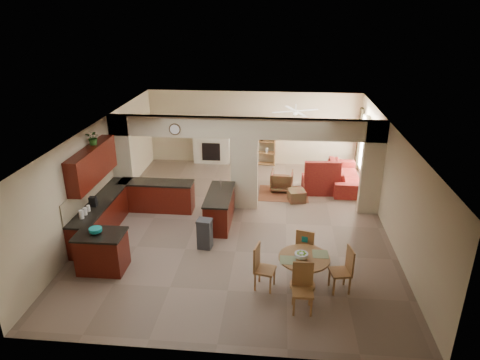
# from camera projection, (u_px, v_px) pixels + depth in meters

# --- Properties ---
(floor) EXTENTS (10.00, 10.00, 0.00)m
(floor) POSITION_uv_depth(u_px,v_px,m) (241.00, 222.00, 12.24)
(floor) COLOR #796453
(floor) RESTS_ON ground
(ceiling) EXTENTS (10.00, 10.00, 0.00)m
(ceiling) POSITION_uv_depth(u_px,v_px,m) (241.00, 127.00, 11.18)
(ceiling) COLOR white
(ceiling) RESTS_ON wall_back
(wall_back) EXTENTS (8.00, 0.00, 8.00)m
(wall_back) POSITION_uv_depth(u_px,v_px,m) (253.00, 128.00, 16.32)
(wall_back) COLOR #C0B78C
(wall_back) RESTS_ON floor
(wall_front) EXTENTS (8.00, 0.00, 8.00)m
(wall_front) POSITION_uv_depth(u_px,v_px,m) (214.00, 288.00, 7.11)
(wall_front) COLOR #C0B78C
(wall_front) RESTS_ON floor
(wall_left) EXTENTS (0.00, 10.00, 10.00)m
(wall_left) POSITION_uv_depth(u_px,v_px,m) (100.00, 172.00, 12.06)
(wall_left) COLOR #C0B78C
(wall_left) RESTS_ON floor
(wall_right) EXTENTS (0.00, 10.00, 10.00)m
(wall_right) POSITION_uv_depth(u_px,v_px,m) (391.00, 182.00, 11.36)
(wall_right) COLOR #C0B78C
(wall_right) RESTS_ON floor
(partition_left_pier) EXTENTS (0.60, 0.25, 2.80)m
(partition_left_pier) POSITION_uv_depth(u_px,v_px,m) (123.00, 160.00, 12.95)
(partition_left_pier) COLOR #C0B78C
(partition_left_pier) RESTS_ON floor
(partition_center_pier) EXTENTS (0.80, 0.25, 2.20)m
(partition_center_pier) POSITION_uv_depth(u_px,v_px,m) (244.00, 173.00, 12.75)
(partition_center_pier) COLOR #C0B78C
(partition_center_pier) RESTS_ON floor
(partition_right_pier) EXTENTS (0.60, 0.25, 2.80)m
(partition_right_pier) POSITION_uv_depth(u_px,v_px,m) (372.00, 168.00, 12.31)
(partition_right_pier) COLOR #C0B78C
(partition_right_pier) RESTS_ON floor
(partition_header) EXTENTS (8.00, 0.25, 0.60)m
(partition_header) POSITION_uv_depth(u_px,v_px,m) (244.00, 128.00, 12.22)
(partition_header) COLOR #C0B78C
(partition_header) RESTS_ON partition_center_pier
(kitchen_counter) EXTENTS (2.52, 3.29, 1.48)m
(kitchen_counter) POSITION_uv_depth(u_px,v_px,m) (126.00, 206.00, 12.12)
(kitchen_counter) COLOR #3B0D06
(kitchen_counter) RESTS_ON floor
(upper_cabinets) EXTENTS (0.35, 2.40, 0.90)m
(upper_cabinets) POSITION_uv_depth(u_px,v_px,m) (92.00, 164.00, 11.11)
(upper_cabinets) COLOR #3B0D06
(upper_cabinets) RESTS_ON wall_left
(peninsula) EXTENTS (0.70, 1.85, 0.91)m
(peninsula) POSITION_uv_depth(u_px,v_px,m) (220.00, 208.00, 12.02)
(peninsula) COLOR #3B0D06
(peninsula) RESTS_ON floor
(wall_clock) EXTENTS (0.34, 0.03, 0.34)m
(wall_clock) POSITION_uv_depth(u_px,v_px,m) (175.00, 129.00, 12.27)
(wall_clock) COLOR #483018
(wall_clock) RESTS_ON partition_header
(rug) EXTENTS (1.60, 1.30, 0.01)m
(rug) POSITION_uv_depth(u_px,v_px,m) (283.00, 194.00, 14.07)
(rug) COLOR brown
(rug) RESTS_ON floor
(fireplace) EXTENTS (1.60, 0.35, 1.20)m
(fireplace) POSITION_uv_depth(u_px,v_px,m) (212.00, 148.00, 16.60)
(fireplace) COLOR beige
(fireplace) RESTS_ON floor
(shelving_unit) EXTENTS (1.00, 0.32, 1.80)m
(shelving_unit) POSITION_uv_depth(u_px,v_px,m) (262.00, 142.00, 16.31)
(shelving_unit) COLOR brown
(shelving_unit) RESTS_ON floor
(window_a) EXTENTS (0.02, 0.90, 1.90)m
(window_a) POSITION_uv_depth(u_px,v_px,m) (372.00, 160.00, 13.56)
(window_a) COLOR white
(window_a) RESTS_ON wall_right
(window_b) EXTENTS (0.02, 0.90, 1.90)m
(window_b) POSITION_uv_depth(u_px,v_px,m) (363.00, 144.00, 15.13)
(window_b) COLOR white
(window_b) RESTS_ON wall_right
(glazed_door) EXTENTS (0.02, 0.70, 2.10)m
(glazed_door) POSITION_uv_depth(u_px,v_px,m) (367.00, 156.00, 14.40)
(glazed_door) COLOR white
(glazed_door) RESTS_ON wall_right
(drape_a_left) EXTENTS (0.10, 0.28, 2.30)m
(drape_a_left) POSITION_uv_depth(u_px,v_px,m) (375.00, 167.00, 13.01)
(drape_a_left) COLOR #44231B
(drape_a_left) RESTS_ON wall_right
(drape_a_right) EXTENTS (0.10, 0.28, 2.30)m
(drape_a_right) POSITION_uv_depth(u_px,v_px,m) (368.00, 154.00, 14.12)
(drape_a_right) COLOR #44231B
(drape_a_right) RESTS_ON wall_right
(drape_b_left) EXTENTS (0.10, 0.28, 2.30)m
(drape_b_left) POSITION_uv_depth(u_px,v_px,m) (365.00, 149.00, 14.58)
(drape_b_left) COLOR #44231B
(drape_b_left) RESTS_ON wall_right
(drape_b_right) EXTENTS (0.10, 0.28, 2.30)m
(drape_b_right) POSITION_uv_depth(u_px,v_px,m) (359.00, 139.00, 15.68)
(drape_b_right) COLOR #44231B
(drape_b_right) RESTS_ON wall_right
(ceiling_fan) EXTENTS (1.00, 1.00, 0.10)m
(ceiling_fan) POSITION_uv_depth(u_px,v_px,m) (296.00, 111.00, 13.91)
(ceiling_fan) COLOR white
(ceiling_fan) RESTS_ON ceiling
(kitchen_island) EXTENTS (1.11, 0.80, 0.95)m
(kitchen_island) POSITION_uv_depth(u_px,v_px,m) (102.00, 252.00, 9.87)
(kitchen_island) COLOR #3B0D06
(kitchen_island) RESTS_ON floor
(teal_bowl) EXTENTS (0.29, 0.29, 0.14)m
(teal_bowl) POSITION_uv_depth(u_px,v_px,m) (96.00, 231.00, 9.66)
(teal_bowl) COLOR #138482
(teal_bowl) RESTS_ON kitchen_island
(trash_can) EXTENTS (0.38, 0.34, 0.73)m
(trash_can) POSITION_uv_depth(u_px,v_px,m) (205.00, 235.00, 10.81)
(trash_can) COLOR #2E2E30
(trash_can) RESTS_ON floor
(dining_table) EXTENTS (1.11, 1.11, 0.76)m
(dining_table) POSITION_uv_depth(u_px,v_px,m) (304.00, 267.00, 9.24)
(dining_table) COLOR brown
(dining_table) RESTS_ON floor
(fruit_bowl) EXTENTS (0.29, 0.29, 0.15)m
(fruit_bowl) POSITION_uv_depth(u_px,v_px,m) (301.00, 256.00, 9.06)
(fruit_bowl) COLOR #66AA24
(fruit_bowl) RESTS_ON dining_table
(sofa) EXTENTS (2.50, 0.99, 0.73)m
(sofa) POSITION_uv_depth(u_px,v_px,m) (345.00, 175.00, 14.60)
(sofa) COLOR maroon
(sofa) RESTS_ON floor
(chaise) EXTENTS (1.22, 1.02, 0.46)m
(chaise) POSITION_uv_depth(u_px,v_px,m) (320.00, 184.00, 14.21)
(chaise) COLOR maroon
(chaise) RESTS_ON floor
(armchair) EXTENTS (0.77, 0.79, 0.67)m
(armchair) POSITION_uv_depth(u_px,v_px,m) (282.00, 181.00, 14.23)
(armchair) COLOR maroon
(armchair) RESTS_ON floor
(ottoman) EXTENTS (0.60, 0.60, 0.37)m
(ottoman) POSITION_uv_depth(u_px,v_px,m) (297.00, 196.00, 13.49)
(ottoman) COLOR maroon
(ottoman) RESTS_ON floor
(plant) EXTENTS (0.38, 0.34, 0.39)m
(plant) POSITION_uv_depth(u_px,v_px,m) (93.00, 138.00, 11.11)
(plant) COLOR #1F4813
(plant) RESTS_ON upper_cabinets
(chair_north) EXTENTS (0.52, 0.52, 1.02)m
(chair_north) POSITION_uv_depth(u_px,v_px,m) (305.00, 247.00, 9.92)
(chair_north) COLOR brown
(chair_north) RESTS_ON floor
(chair_east) EXTENTS (0.49, 0.49, 1.02)m
(chair_east) POSITION_uv_depth(u_px,v_px,m) (344.00, 268.00, 9.12)
(chair_east) COLOR brown
(chair_east) RESTS_ON floor
(chair_south) EXTENTS (0.43, 0.44, 1.02)m
(chair_south) POSITION_uv_depth(u_px,v_px,m) (303.00, 285.00, 8.57)
(chair_south) COLOR brown
(chair_south) RESTS_ON floor
(chair_west) EXTENTS (0.51, 0.51, 1.02)m
(chair_west) POSITION_uv_depth(u_px,v_px,m) (261.00, 265.00, 9.22)
(chair_west) COLOR brown
(chair_west) RESTS_ON floor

